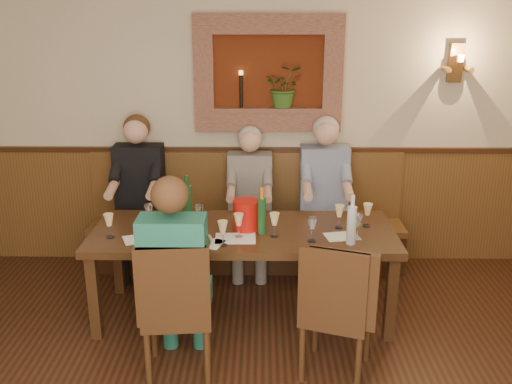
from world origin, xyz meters
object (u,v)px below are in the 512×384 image
at_px(spittoon_bucket, 246,215).
at_px(wine_bottle_green_a, 262,215).
at_px(chair_near_left, 179,335).
at_px(bench, 247,234).
at_px(person_bench_left, 139,209).
at_px(person_bench_right, 324,210).
at_px(person_bench_mid, 250,214).
at_px(wine_bottle_green_b, 187,205).
at_px(dining_table, 243,239).
at_px(chair_near_right, 335,335).
at_px(water_bottle, 352,224).
at_px(person_chair_front, 177,293).

xyz_separation_m(spittoon_bucket, wine_bottle_green_a, (0.12, -0.08, 0.03)).
bearing_deg(wine_bottle_green_a, chair_near_left, -127.40).
distance_m(bench, person_bench_left, 1.06).
distance_m(person_bench_right, wine_bottle_green_a, 1.11).
xyz_separation_m(bench, spittoon_bucket, (0.02, -0.93, 0.54)).
distance_m(person_bench_mid, wine_bottle_green_b, 0.95).
bearing_deg(person_bench_right, person_bench_mid, 179.77).
bearing_deg(chair_near_left, person_bench_left, 104.83).
xyz_separation_m(dining_table, wine_bottle_green_b, (-0.45, 0.10, 0.25)).
xyz_separation_m(person_bench_left, wine_bottle_green_a, (1.15, -0.90, 0.28)).
bearing_deg(person_bench_left, chair_near_right, -44.39).
relative_size(bench, water_bottle, 7.87).
relative_size(person_bench_mid, water_bottle, 3.67).
bearing_deg(person_bench_right, dining_table, -131.14).
distance_m(person_bench_mid, person_chair_front, 1.68).
relative_size(chair_near_left, person_chair_front, 0.71).
bearing_deg(chair_near_right, water_bottle, 92.27).
bearing_deg(chair_near_left, spittoon_bucket, 56.81).
bearing_deg(person_bench_left, wine_bottle_green_b, -52.87).
relative_size(bench, person_bench_mid, 2.14).
xyz_separation_m(person_bench_left, person_chair_front, (0.59, -1.61, -0.02)).
distance_m(chair_near_left, person_bench_right, 2.03).
bearing_deg(dining_table, water_bottle, -18.27).
distance_m(bench, person_bench_right, 0.79).
relative_size(chair_near_right, wine_bottle_green_b, 2.39).
relative_size(chair_near_right, person_bench_mid, 0.72).
bearing_deg(spittoon_bucket, wine_bottle_green_b, 169.80).
distance_m(bench, person_bench_mid, 0.27).
xyz_separation_m(wine_bottle_green_b, water_bottle, (1.26, -0.37, -0.02)).
height_order(person_bench_mid, person_chair_front, person_chair_front).
bearing_deg(dining_table, person_bench_left, 140.34).
distance_m(dining_table, person_bench_right, 1.11).
distance_m(dining_table, person_bench_left, 1.31).
relative_size(person_bench_mid, spittoon_bucket, 5.85).
bearing_deg(dining_table, bench, 90.00).
xyz_separation_m(bench, person_bench_right, (0.73, -0.11, 0.29)).
xyz_separation_m(dining_table, person_bench_left, (-1.01, 0.84, -0.05)).
height_order(bench, person_bench_mid, person_bench_mid).
bearing_deg(dining_table, spittoon_bucket, 33.53).
bearing_deg(water_bottle, wine_bottle_green_b, 163.72).
bearing_deg(person_bench_right, wine_bottle_green_b, -148.14).
bearing_deg(chair_near_right, person_bench_mid, 129.69).
height_order(chair_near_left, person_bench_right, person_bench_right).
height_order(person_bench_right, person_chair_front, person_bench_right).
xyz_separation_m(person_bench_right, water_bottle, (0.08, -1.10, 0.29)).
distance_m(spittoon_bucket, wine_bottle_green_a, 0.15).
height_order(person_bench_right, wine_bottle_green_a, person_bench_right).
bearing_deg(wine_bottle_green_a, bench, 98.23).
bearing_deg(person_bench_left, person_bench_right, 0.01).
relative_size(chair_near_right, person_bench_left, 0.67).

